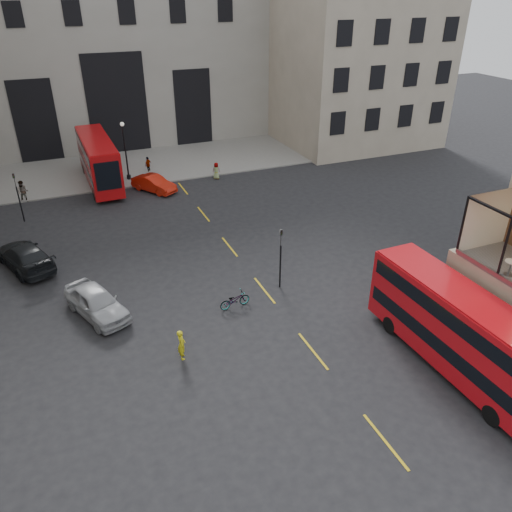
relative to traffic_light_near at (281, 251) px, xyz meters
name	(u,v)px	position (x,y,z in m)	size (l,w,h in m)	color
ground	(426,426)	(1.00, -12.00, -2.42)	(140.00, 140.00, 0.00)	black
gateway	(104,53)	(-4.00, 35.99, 6.96)	(35.00, 10.60, 18.00)	#98958E
building_right	(347,41)	(21.00, 27.97, 7.97)	(16.60, 18.60, 20.00)	#ADA08C
pavement_far	(122,167)	(-5.00, 26.00, -2.36)	(40.00, 12.00, 0.12)	slate
traffic_light_near	(281,251)	(0.00, 0.00, 0.00)	(0.16, 0.20, 3.80)	black
traffic_light_far	(17,191)	(-14.00, 16.00, 0.00)	(0.16, 0.20, 3.80)	black
street_lamp_b	(126,155)	(-5.00, 22.00, -0.03)	(0.36, 0.36, 5.33)	black
bus_near	(458,326)	(4.50, -9.38, -0.18)	(2.53, 10.08, 4.00)	red
bus_far	(98,159)	(-7.43, 21.94, -0.08)	(2.60, 10.52, 4.18)	#A30B0D
car_a	(96,302)	(-10.37, 1.28, -1.62)	(1.89, 4.70, 1.60)	#9EA0A6
car_b	(154,184)	(-3.45, 18.34, -1.73)	(1.47, 4.21, 1.39)	#B41A0B
car_c	(25,256)	(-13.89, 8.35, -1.63)	(2.24, 5.50, 1.60)	black
bicycle	(235,300)	(-3.21, -0.93, -1.95)	(0.62, 1.79, 0.94)	gray
cyclist	(182,344)	(-7.07, -3.98, -1.62)	(0.58, 0.38, 1.60)	yellow
pedestrian_a	(23,192)	(-13.89, 20.07, -1.51)	(0.89, 0.70, 1.84)	gray
pedestrian_b	(112,173)	(-6.48, 21.65, -1.45)	(1.26, 0.72, 1.95)	gray
pedestrian_c	(148,165)	(-2.87, 23.45, -1.66)	(0.89, 0.37, 1.52)	gray
pedestrian_d	(216,171)	(2.55, 19.24, -1.66)	(0.75, 0.49, 1.54)	gray
cafe_table_far	(511,266)	(6.60, -9.55, 2.64)	(0.56, 0.56, 0.70)	white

